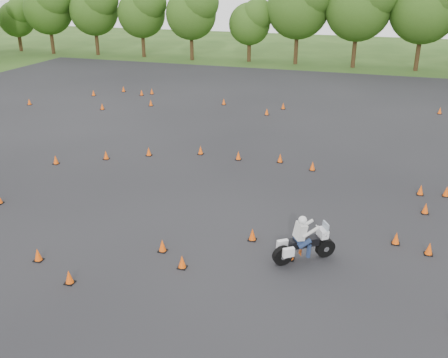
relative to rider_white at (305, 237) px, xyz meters
The scene contains 5 objects.
ground 4.15m from the rider_white, behind, with size 140.00×140.00×0.00m, color #2D5119.
asphalt_pad 6.86m from the rider_white, 126.24° to the left, with size 62.00×62.00×0.00m, color black.
treeline 35.11m from the rider_white, 88.99° to the left, with size 87.15×32.19×10.50m.
traffic_cones 7.28m from the rider_white, 127.49° to the left, with size 36.65×33.31×0.45m.
rider_white is the anchor object (origin of this frame).
Camera 1 is at (5.94, -14.65, 9.31)m, focal length 40.00 mm.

